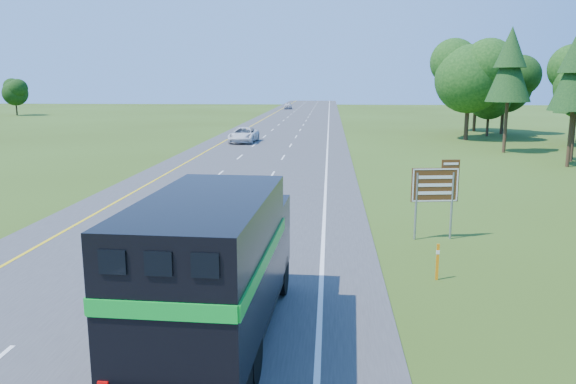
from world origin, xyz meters
name	(u,v)px	position (x,y,z in m)	size (l,w,h in m)	color
road	(275,142)	(0.00, 50.00, 0.02)	(15.00, 260.00, 0.04)	#38383A
lane_markings	(275,142)	(0.00, 50.00, 0.04)	(11.15, 260.00, 0.01)	yellow
horse_truck	(215,265)	(3.05, 3.94, 2.05)	(2.97, 8.60, 3.76)	black
white_suv	(244,135)	(-3.25, 49.46, 0.82)	(2.57, 5.58, 1.55)	silver
far_car	(288,106)	(-4.03, 121.81, 0.76)	(1.70, 4.22, 1.44)	#AFAFB6
exit_sign	(436,188)	(9.95, 13.85, 2.11)	(1.91, 0.32, 3.25)	gray
delineator	(437,261)	(9.20, 9.03, 0.64)	(0.10, 0.05, 1.20)	orange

